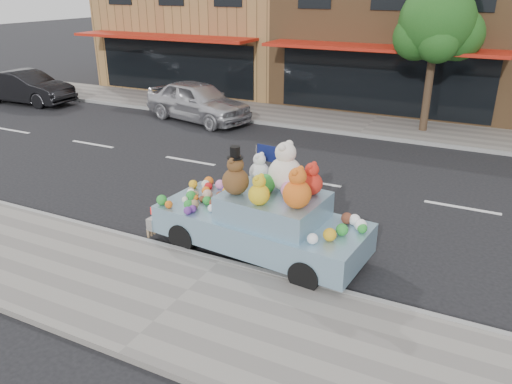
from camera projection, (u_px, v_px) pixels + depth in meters
The scene contains 11 objects.
ground at pixel (310, 182), 13.97m from camera, with size 120.00×120.00×0.00m, color black.
near_sidewalk at pixel (177, 302), 8.57m from camera, with size 60.00×3.00×0.12m, color gray.
far_sidewalk at pixel (369, 125), 19.33m from camera, with size 60.00×3.00×0.12m, color gray.
near_kerb at pixel (221, 262), 9.81m from camera, with size 60.00×0.12×0.13m, color gray.
far_kerb at pixel (359, 135), 18.09m from camera, with size 60.00×0.12×0.13m, color gray.
storefront_left at pixel (216, 14), 26.56m from camera, with size 10.00×9.80×7.30m.
storefront_mid at pixel (407, 20), 22.48m from camera, with size 10.00×9.80×7.30m.
street_tree at pixel (437, 29), 17.14m from camera, with size 3.00×2.70×5.22m.
car_silver at pixel (198, 101), 19.95m from camera, with size 1.88×4.67×1.59m, color silver.
car_dark at pixel (27, 87), 22.91m from camera, with size 1.57×4.50×1.48m, color black.
art_car at pixel (263, 216), 9.98m from camera, with size 4.63×2.15×2.33m.
Camera 1 is at (4.39, -12.34, 5.11)m, focal length 35.00 mm.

